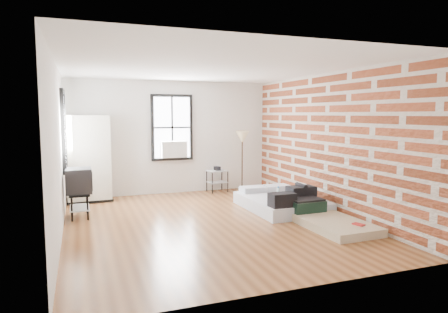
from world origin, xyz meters
name	(u,v)px	position (x,y,z in m)	size (l,w,h in m)	color
ground	(209,223)	(0.00, 0.00, 0.00)	(6.00, 6.00, 0.00)	brown
room_shell	(214,127)	(0.23, 0.36, 1.74)	(5.02, 6.02, 2.80)	silver
mattress_main	(281,201)	(1.75, 0.47, 0.17)	(1.43, 1.91, 0.61)	silver
mattress_bare	(324,218)	(1.92, -0.81, 0.12)	(0.98, 1.80, 0.38)	#C4B18D
wardrobe	(88,159)	(-2.00, 2.65, 0.97)	(1.01, 0.60, 1.96)	black
side_table	(217,175)	(1.10, 2.72, 0.44)	(0.54, 0.46, 0.66)	black
floor_lamp	(242,140)	(1.76, 2.65, 1.32)	(0.33, 0.33, 1.55)	#302010
tv_stand	(79,182)	(-2.21, 1.23, 0.68)	(0.48, 0.68, 0.95)	black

